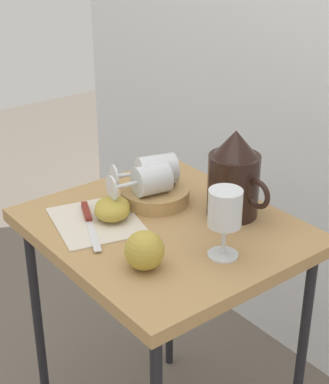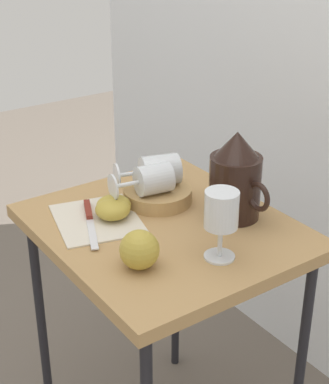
{
  "view_description": "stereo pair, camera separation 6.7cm",
  "coord_description": "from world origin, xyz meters",
  "px_view_note": "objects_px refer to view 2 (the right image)",
  "views": [
    {
      "loc": [
        0.95,
        -0.74,
        1.35
      ],
      "look_at": [
        0.0,
        0.0,
        0.77
      ],
      "focal_mm": 57.24,
      "sensor_mm": 36.0,
      "label": 1
    },
    {
      "loc": [
        0.99,
        -0.69,
        1.35
      ],
      "look_at": [
        0.0,
        0.0,
        0.77
      ],
      "focal_mm": 57.24,
      "sensor_mm": 36.0,
      "label": 2
    }
  ],
  "objects_px": {
    "wine_glass_upright": "(221,214)",
    "apple_half_right": "(113,209)",
    "table": "(164,249)",
    "wine_glass_tipped_near": "(158,170)",
    "apple_whole": "(139,250)",
    "knife": "(89,217)",
    "apple_half_left": "(114,205)",
    "basket_tray": "(158,195)",
    "wine_glass_tipped_far": "(152,180)",
    "pitcher": "(235,184)"
  },
  "relations": [
    {
      "from": "table",
      "to": "basket_tray",
      "type": "xyz_separation_m",
      "value": [
        -0.1,
        0.05,
        0.08
      ]
    },
    {
      "from": "knife",
      "to": "apple_half_left",
      "type": "bearing_deg",
      "value": 78.01
    },
    {
      "from": "table",
      "to": "wine_glass_tipped_far",
      "type": "height_order",
      "value": "wine_glass_tipped_far"
    },
    {
      "from": "table",
      "to": "wine_glass_upright",
      "type": "height_order",
      "value": "wine_glass_upright"
    },
    {
      "from": "pitcher",
      "to": "wine_glass_tipped_far",
      "type": "bearing_deg",
      "value": -138.93
    },
    {
      "from": "table",
      "to": "basket_tray",
      "type": "relative_size",
      "value": 4.19
    },
    {
      "from": "table",
      "to": "knife",
      "type": "distance_m",
      "value": 0.19
    },
    {
      "from": "wine_glass_tipped_far",
      "to": "knife",
      "type": "bearing_deg",
      "value": -99.13
    },
    {
      "from": "apple_half_right",
      "to": "basket_tray",
      "type": "bearing_deg",
      "value": 97.39
    },
    {
      "from": "table",
      "to": "apple_whole",
      "type": "bearing_deg",
      "value": -50.35
    },
    {
      "from": "wine_glass_upright",
      "to": "knife",
      "type": "bearing_deg",
      "value": -154.14
    },
    {
      "from": "wine_glass_tipped_far",
      "to": "apple_whole",
      "type": "distance_m",
      "value": 0.27
    },
    {
      "from": "apple_half_right",
      "to": "knife",
      "type": "xyz_separation_m",
      "value": [
        -0.03,
        -0.05,
        -0.02
      ]
    },
    {
      "from": "table",
      "to": "wine_glass_tipped_near",
      "type": "relative_size",
      "value": 4.13
    },
    {
      "from": "basket_tray",
      "to": "apple_half_right",
      "type": "bearing_deg",
      "value": -82.61
    },
    {
      "from": "wine_glass_tipped_near",
      "to": "basket_tray",
      "type": "bearing_deg",
      "value": -38.63
    },
    {
      "from": "table",
      "to": "wine_glass_tipped_far",
      "type": "distance_m",
      "value": 0.16
    },
    {
      "from": "knife",
      "to": "wine_glass_tipped_near",
      "type": "bearing_deg",
      "value": 91.82
    },
    {
      "from": "wine_glass_upright",
      "to": "wine_glass_tipped_far",
      "type": "relative_size",
      "value": 0.98
    },
    {
      "from": "wine_glass_tipped_far",
      "to": "apple_half_right",
      "type": "height_order",
      "value": "wine_glass_tipped_far"
    },
    {
      "from": "apple_half_left",
      "to": "knife",
      "type": "xyz_separation_m",
      "value": [
        -0.01,
        -0.06,
        -0.02
      ]
    },
    {
      "from": "wine_glass_upright",
      "to": "apple_half_right",
      "type": "height_order",
      "value": "wine_glass_upright"
    },
    {
      "from": "table",
      "to": "basket_tray",
      "type": "height_order",
      "value": "basket_tray"
    },
    {
      "from": "table",
      "to": "wine_glass_tipped_near",
      "type": "xyz_separation_m",
      "value": [
        -0.12,
        0.06,
        0.14
      ]
    },
    {
      "from": "pitcher",
      "to": "wine_glass_upright",
      "type": "distance_m",
      "value": 0.19
    },
    {
      "from": "apple_whole",
      "to": "table",
      "type": "bearing_deg",
      "value": 129.65
    },
    {
      "from": "pitcher",
      "to": "apple_half_left",
      "type": "height_order",
      "value": "pitcher"
    },
    {
      "from": "table",
      "to": "wine_glass_upright",
      "type": "distance_m",
      "value": 0.24
    },
    {
      "from": "pitcher",
      "to": "knife",
      "type": "relative_size",
      "value": 1.01
    },
    {
      "from": "wine_glass_upright",
      "to": "apple_whole",
      "type": "bearing_deg",
      "value": -112.23
    },
    {
      "from": "apple_half_left",
      "to": "apple_whole",
      "type": "height_order",
      "value": "apple_whole"
    },
    {
      "from": "basket_tray",
      "to": "apple_whole",
      "type": "height_order",
      "value": "apple_whole"
    },
    {
      "from": "table",
      "to": "wine_glass_upright",
      "type": "bearing_deg",
      "value": 3.65
    },
    {
      "from": "apple_half_right",
      "to": "knife",
      "type": "height_order",
      "value": "apple_half_right"
    },
    {
      "from": "pitcher",
      "to": "apple_half_right",
      "type": "height_order",
      "value": "pitcher"
    },
    {
      "from": "pitcher",
      "to": "wine_glass_tipped_near",
      "type": "relative_size",
      "value": 1.23
    },
    {
      "from": "pitcher",
      "to": "apple_whole",
      "type": "distance_m",
      "value": 0.3
    },
    {
      "from": "wine_glass_upright",
      "to": "apple_half_right",
      "type": "distance_m",
      "value": 0.29
    },
    {
      "from": "wine_glass_upright",
      "to": "knife",
      "type": "distance_m",
      "value": 0.34
    },
    {
      "from": "wine_glass_tipped_far",
      "to": "apple_whole",
      "type": "xyz_separation_m",
      "value": [
        0.2,
        -0.17,
        -0.03
      ]
    },
    {
      "from": "wine_glass_tipped_near",
      "to": "apple_whole",
      "type": "bearing_deg",
      "value": -41.1
    },
    {
      "from": "apple_half_left",
      "to": "pitcher",
      "type": "bearing_deg",
      "value": 54.69
    },
    {
      "from": "basket_tray",
      "to": "apple_whole",
      "type": "distance_m",
      "value": 0.29
    },
    {
      "from": "wine_glass_tipped_far",
      "to": "apple_half_right",
      "type": "bearing_deg",
      "value": -88.8
    },
    {
      "from": "wine_glass_tipped_far",
      "to": "apple_half_left",
      "type": "height_order",
      "value": "wine_glass_tipped_far"
    },
    {
      "from": "wine_glass_tipped_near",
      "to": "apple_half_right",
      "type": "xyz_separation_m",
      "value": [
        0.03,
        -0.15,
        -0.05
      ]
    },
    {
      "from": "table",
      "to": "wine_glass_tipped_near",
      "type": "bearing_deg",
      "value": 151.58
    },
    {
      "from": "table",
      "to": "apple_whole",
      "type": "height_order",
      "value": "apple_whole"
    },
    {
      "from": "table",
      "to": "apple_half_left",
      "type": "xyz_separation_m",
      "value": [
        -0.1,
        -0.07,
        0.09
      ]
    },
    {
      "from": "pitcher",
      "to": "apple_whole",
      "type": "xyz_separation_m",
      "value": [
        0.06,
        -0.29,
        -0.04
      ]
    }
  ]
}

